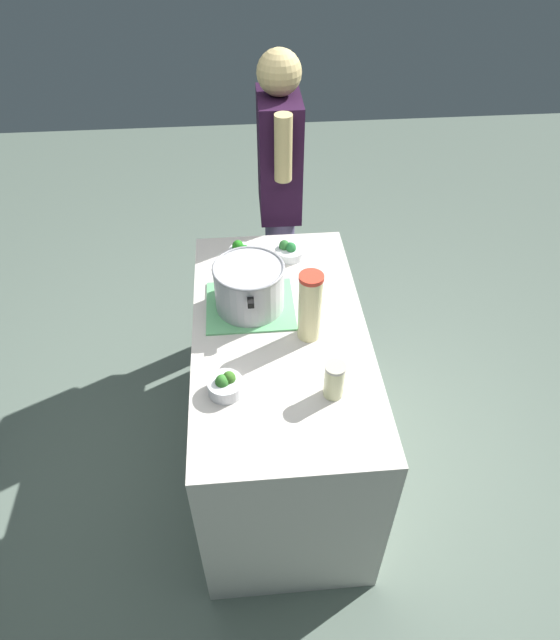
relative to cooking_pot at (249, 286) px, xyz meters
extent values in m
plane|color=slate|center=(-0.15, -0.11, -0.99)|extent=(8.00, 8.00, 0.00)
cube|color=beige|center=(-0.15, -0.11, -0.55)|extent=(1.31, 0.68, 0.88)
cube|color=#68BB78|center=(0.00, 0.00, -0.10)|extent=(0.32, 0.36, 0.01)
cylinder|color=#B7B7BC|center=(0.00, 0.00, -0.01)|extent=(0.28, 0.28, 0.19)
torus|color=#99999E|center=(0.00, 0.00, 0.09)|extent=(0.28, 0.28, 0.01)
cube|color=black|center=(-0.16, 0.00, 0.05)|extent=(0.04, 0.02, 0.02)
cube|color=black|center=(0.16, 0.00, 0.05)|extent=(0.04, 0.02, 0.02)
cylinder|color=#F3E6A1|center=(-0.19, -0.22, 0.03)|extent=(0.09, 0.09, 0.27)
cylinder|color=red|center=(-0.19, -0.22, 0.17)|extent=(0.09, 0.09, 0.02)
ellipsoid|color=yellow|center=(-0.17, -0.22, 0.06)|extent=(0.04, 0.04, 0.01)
cylinder|color=beige|center=(-0.49, -0.27, -0.04)|extent=(0.07, 0.07, 0.13)
cylinder|color=#B2AD99|center=(-0.49, -0.27, 0.03)|extent=(0.07, 0.07, 0.01)
cylinder|color=silver|center=(-0.44, 0.11, -0.08)|extent=(0.12, 0.12, 0.05)
ellipsoid|color=#34681F|center=(-0.43, 0.09, -0.05)|extent=(0.05, 0.05, 0.05)
ellipsoid|color=#377C2E|center=(-0.45, 0.11, -0.06)|extent=(0.05, 0.05, 0.06)
cylinder|color=silver|center=(0.34, 0.02, -0.09)|extent=(0.12, 0.12, 0.05)
ellipsoid|color=#237C23|center=(0.32, 0.01, -0.06)|extent=(0.05, 0.05, 0.06)
ellipsoid|color=#227D1B|center=(0.35, 0.04, -0.05)|extent=(0.05, 0.05, 0.06)
cylinder|color=silver|center=(0.33, -0.20, -0.09)|extent=(0.14, 0.14, 0.04)
ellipsoid|color=#2C6A2E|center=(0.34, -0.17, -0.06)|extent=(0.05, 0.05, 0.05)
ellipsoid|color=#257335|center=(0.32, -0.20, -0.06)|extent=(0.04, 0.04, 0.05)
ellipsoid|color=#1F6727|center=(0.33, -0.20, -0.06)|extent=(0.04, 0.04, 0.05)
cylinder|color=#4C4565|center=(0.68, -0.19, -0.56)|extent=(0.14, 0.14, 0.86)
cylinder|color=#4C4565|center=(0.88, -0.19, -0.56)|extent=(0.14, 0.14, 0.86)
cube|color=black|center=(0.78, -0.19, 0.16)|extent=(0.34, 0.20, 0.58)
sphere|color=tan|center=(0.78, -0.19, 0.55)|extent=(0.20, 0.20, 0.20)
cylinder|color=tan|center=(0.57, -0.19, 0.30)|extent=(0.08, 0.08, 0.30)
cylinder|color=tan|center=(0.99, -0.19, 0.30)|extent=(0.08, 0.08, 0.30)
camera|label=1|loc=(-1.70, 0.02, 1.38)|focal=30.97mm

